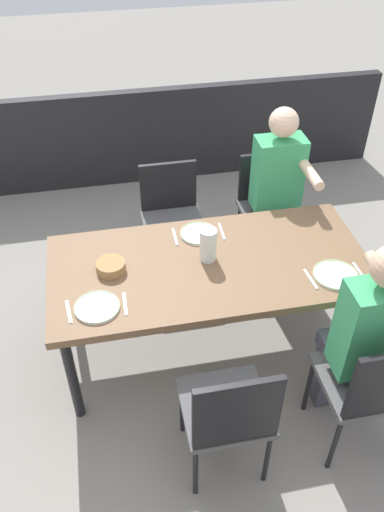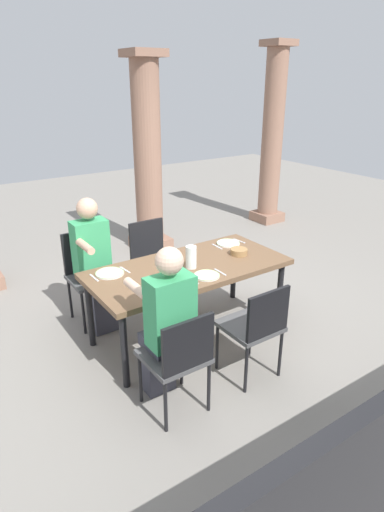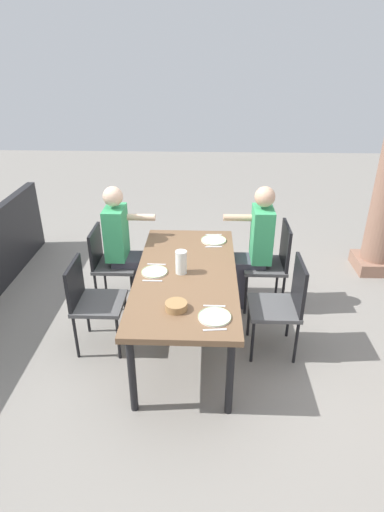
{
  "view_description": "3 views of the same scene",
  "coord_description": "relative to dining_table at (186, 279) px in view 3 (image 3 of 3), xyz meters",
  "views": [
    {
      "loc": [
        0.56,
        2.29,
        2.79
      ],
      "look_at": [
        0.12,
        0.06,
        0.87
      ],
      "focal_mm": 37.18,
      "sensor_mm": 36.0,
      "label": 1
    },
    {
      "loc": [
        -2.05,
        -3.07,
        2.37
      ],
      "look_at": [
        0.02,
        -0.02,
        0.85
      ],
      "focal_mm": 30.24,
      "sensor_mm": 36.0,
      "label": 2
    },
    {
      "loc": [
        3.19,
        0.17,
        2.53
      ],
      "look_at": [
        -0.14,
        0.05,
        0.84
      ],
      "focal_mm": 29.0,
      "sensor_mm": 36.0,
      "label": 3
    }
  ],
  "objects": [
    {
      "name": "diner_man_white",
      "position": [
        -0.66,
        -0.69,
        0.02
      ],
      "size": [
        0.35,
        0.49,
        1.32
      ],
      "color": "#3F3F4C",
      "rests_on": "ground"
    },
    {
      "name": "spoon_0",
      "position": [
        -0.53,
        0.25,
        0.07
      ],
      "size": [
        0.03,
        0.17,
        0.01
      ],
      "primitive_type": "cube",
      "rotation": [
        0.0,
        0.0,
        0.08
      ],
      "color": "silver",
      "rests_on": "dining_table"
    },
    {
      "name": "bread_basket",
      "position": [
        0.57,
        -0.05,
        0.09
      ],
      "size": [
        0.17,
        0.17,
        0.06
      ],
      "primitive_type": "cylinder",
      "color": "#9E7547",
      "rests_on": "dining_table"
    },
    {
      "name": "dining_table",
      "position": [
        0.0,
        0.0,
        0.0
      ],
      "size": [
        1.89,
        0.89,
        0.74
      ],
      "color": "brown",
      "rests_on": "ground"
    },
    {
      "name": "plate_2",
      "position": [
        0.67,
        0.24,
        0.07
      ],
      "size": [
        0.25,
        0.25,
        0.02
      ],
      "color": "white",
      "rests_on": "dining_table"
    },
    {
      "name": "plate_0",
      "position": [
        -0.68,
        0.25,
        0.07
      ],
      "size": [
        0.26,
        0.26,
        0.02
      ],
      "color": "white",
      "rests_on": "dining_table"
    },
    {
      "name": "fork_2",
      "position": [
        0.52,
        0.24,
        0.07
      ],
      "size": [
        0.02,
        0.17,
        0.01
      ],
      "primitive_type": "cube",
      "rotation": [
        0.0,
        0.0,
        -0.02
      ],
      "color": "silver",
      "rests_on": "dining_table"
    },
    {
      "name": "fork_1",
      "position": [
        -0.14,
        -0.28,
        0.07
      ],
      "size": [
        0.02,
        0.17,
        0.01
      ],
      "primitive_type": "cube",
      "rotation": [
        0.0,
        0.0,
        -0.02
      ],
      "color": "silver",
      "rests_on": "dining_table"
    },
    {
      "name": "water_pitcher",
      "position": [
        -0.0,
        -0.04,
        0.16
      ],
      "size": [
        0.1,
        0.1,
        0.21
      ],
      "color": "white",
      "rests_on": "dining_table"
    },
    {
      "name": "plate_1",
      "position": [
        0.01,
        -0.28,
        0.07
      ],
      "size": [
        0.23,
        0.23,
        0.02
      ],
      "color": "white",
      "rests_on": "dining_table"
    },
    {
      "name": "ground_plane",
      "position": [
        0.0,
        0.0,
        -0.68
      ],
      "size": [
        16.0,
        16.0,
        0.0
      ],
      "primitive_type": "plane",
      "color": "gray"
    },
    {
      "name": "spoon_2",
      "position": [
        0.82,
        0.24,
        0.07
      ],
      "size": [
        0.03,
        0.17,
        0.01
      ],
      "primitive_type": "cube",
      "rotation": [
        0.0,
        0.0,
        0.11
      ],
      "color": "silver",
      "rests_on": "dining_table"
    },
    {
      "name": "spoon_1",
      "position": [
        0.16,
        -0.28,
        0.07
      ],
      "size": [
        0.02,
        0.17,
        0.01
      ],
      "primitive_type": "cube",
      "rotation": [
        0.0,
        0.0,
        -0.01
      ],
      "color": "silver",
      "rests_on": "dining_table"
    },
    {
      "name": "chair_west_north",
      "position": [
        -0.66,
        0.87,
        -0.13
      ],
      "size": [
        0.44,
        0.44,
        0.94
      ],
      "color": "#4F4F50",
      "rests_on": "ground"
    },
    {
      "name": "diner_woman_green",
      "position": [
        -0.66,
        0.67,
        0.03
      ],
      "size": [
        0.35,
        0.49,
        1.34
      ],
      "color": "#3F3F4C",
      "rests_on": "ground"
    },
    {
      "name": "chair_mid_north",
      "position": [
        0.09,
        0.87,
        -0.16
      ],
      "size": [
        0.44,
        0.44,
        0.91
      ],
      "color": "#4F4F50",
      "rests_on": "ground"
    },
    {
      "name": "chair_mid_south",
      "position": [
        0.09,
        -0.86,
        -0.17
      ],
      "size": [
        0.44,
        0.44,
        0.87
      ],
      "color": "#4F4F50",
      "rests_on": "ground"
    },
    {
      "name": "fork_0",
      "position": [
        -0.83,
        0.25,
        0.07
      ],
      "size": [
        0.02,
        0.17,
        0.01
      ],
      "primitive_type": "cube",
      "rotation": [
        0.0,
        0.0,
        0.03
      ],
      "color": "silver",
      "rests_on": "dining_table"
    },
    {
      "name": "chair_west_south",
      "position": [
        -0.66,
        -0.86,
        -0.17
      ],
      "size": [
        0.44,
        0.44,
        0.86
      ],
      "color": "#4F4F50",
      "rests_on": "ground"
    }
  ]
}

